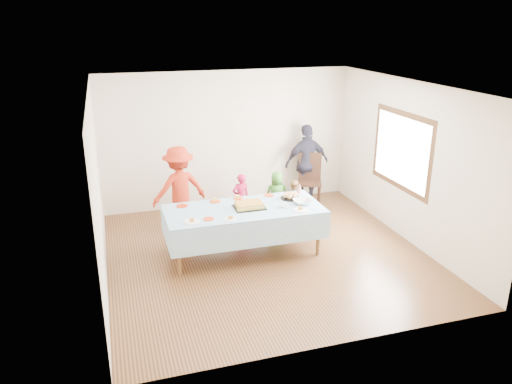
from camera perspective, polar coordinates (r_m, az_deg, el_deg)
ground at (r=8.19m, az=1.19°, el=-7.10°), size 5.00×5.00×0.00m
room_walls at (r=7.59m, az=1.66°, el=5.02°), size 5.04×5.04×2.72m
party_table at (r=7.95m, az=-1.40°, el=-2.23°), size 2.50×1.10×0.78m
birthday_cake at (r=7.94m, az=-0.78°, el=-1.53°), size 0.49×0.38×0.09m
rolls_tray at (r=8.35m, az=3.95°, el=-0.48°), size 0.33×0.33×0.10m
punch_bowl at (r=8.13m, az=5.32°, el=-1.13°), size 0.29×0.29×0.07m
party_hat at (r=8.61m, az=4.99°, el=0.43°), size 0.10×0.10×0.17m
fork_pile at (r=7.94m, az=3.07°, el=-1.61°), size 0.24×0.18×0.07m
plate_red_far_a at (r=8.09m, az=-8.45°, el=-1.58°), size 0.18×0.18×0.01m
plate_red_far_b at (r=8.23m, az=-4.72°, el=-1.08°), size 0.18×0.18×0.01m
plate_red_far_c at (r=8.34m, az=-2.06°, el=-0.73°), size 0.17×0.17×0.01m
plate_red_far_d at (r=8.48m, az=1.50°, el=-0.37°), size 0.17×0.17×0.01m
plate_red_near at (r=7.53m, az=-5.43°, el=-3.08°), size 0.16×0.16×0.01m
plate_white_left at (r=7.46m, az=-7.33°, el=-3.37°), size 0.24×0.24×0.01m
plate_white_mid at (r=7.50m, az=-2.92°, el=-3.12°), size 0.20×0.20×0.01m
plate_white_right at (r=7.88m, az=5.12°, el=-2.03°), size 0.24×0.24×0.01m
dining_chair at (r=10.20m, az=6.17°, el=1.78°), size 0.59×0.59×1.05m
toddler_left at (r=9.32m, az=-1.75°, el=-0.64°), size 0.36×0.27×0.92m
toddler_mid at (r=9.47m, az=2.39°, el=-0.35°), size 0.51×0.40×0.92m
toddler_right at (r=9.47m, az=4.26°, el=-0.85°), size 0.44×0.38×0.77m
adult_left at (r=8.99m, az=-8.76°, el=0.42°), size 1.08×0.76×1.53m
adult_right at (r=10.35m, az=5.82°, el=3.32°), size 0.96×0.42×1.61m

